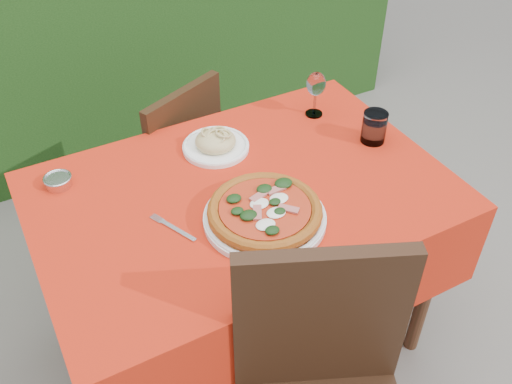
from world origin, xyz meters
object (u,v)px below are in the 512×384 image
pizza_plate (265,213)px  steel_ramekin (58,182)px  chair_far (172,160)px  pasta_plate (216,143)px  water_glass (374,128)px  wine_glass (316,86)px  fork (178,230)px

pizza_plate → steel_ramekin: pizza_plate is taller
chair_far → steel_ramekin: chair_far is taller
chair_far → pasta_plate: bearing=73.1°
pizza_plate → pasta_plate: bearing=86.1°
pasta_plate → steel_ramekin: (-0.51, 0.06, -0.01)m
steel_ramekin → water_glass: bearing=-14.9°
water_glass → wine_glass: 0.26m
chair_far → pasta_plate: chair_far is taller
pizza_plate → fork: size_ratio=2.00×
pasta_plate → fork: size_ratio=1.23×
chair_far → wine_glass: 0.68m
pasta_plate → water_glass: size_ratio=2.04×
water_glass → fork: (-0.75, -0.10, -0.05)m
chair_far → pizza_plate: (0.02, -0.74, 0.30)m
wine_glass → steel_ramekin: wine_glass is taller
chair_far → pizza_plate: 0.80m
pasta_plate → fork: bearing=-130.7°
pizza_plate → water_glass: size_ratio=3.32×
fork → pasta_plate: bearing=24.9°
pasta_plate → steel_ramekin: 0.51m
chair_far → fork: (-0.22, -0.66, 0.28)m
chair_far → water_glass: water_glass is taller
water_glass → steel_ramekin: size_ratio=1.36×
chair_far → wine_glass: bearing=119.3°
chair_far → pasta_plate: size_ratio=3.73×
wine_glass → water_glass: bearing=-69.4°
pizza_plate → wine_glass: bearing=43.5°
pasta_plate → fork: (-0.26, -0.30, -0.02)m
pizza_plate → pasta_plate: (0.03, 0.38, -0.01)m
wine_glass → steel_ramekin: size_ratio=2.11×
water_glass → pasta_plate: bearing=156.9°
pizza_plate → steel_ramekin: size_ratio=4.52×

